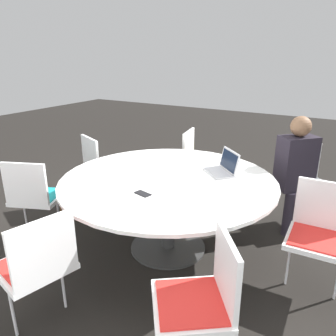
% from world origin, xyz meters
% --- Properties ---
extents(ground_plane, '(16.00, 16.00, 0.00)m').
position_xyz_m(ground_plane, '(0.00, 0.00, 0.00)').
color(ground_plane, black).
extents(conference_table, '(1.94, 1.94, 0.72)m').
position_xyz_m(conference_table, '(0.00, 0.00, 0.63)').
color(conference_table, '#333333').
rests_on(conference_table, ground_plane).
extents(chair_0, '(0.61, 0.61, 0.87)m').
position_xyz_m(chair_0, '(-1.04, -1.19, 0.53)').
color(chair_0, white).
rests_on(chair_0, ground_plane).
extents(chair_1, '(0.49, 0.51, 0.87)m').
position_xyz_m(chair_1, '(0.29, -1.25, 0.53)').
color(chair_1, white).
rests_on(chair_1, ground_plane).
extents(chair_2, '(0.57, 0.56, 0.87)m').
position_xyz_m(chair_2, '(1.20, -0.45, 0.53)').
color(chair_2, white).
rests_on(chair_2, ground_plane).
extents(chair_3, '(0.57, 0.55, 0.87)m').
position_xyz_m(chair_3, '(1.16, 0.54, 0.53)').
color(chair_3, white).
rests_on(chair_3, ground_plane).
extents(chair_4, '(0.51, 0.53, 0.87)m').
position_xyz_m(chair_4, '(0.24, 1.26, 0.53)').
color(chair_4, white).
rests_on(chair_4, ground_plane).
extents(chair_5, '(0.60, 0.60, 0.87)m').
position_xyz_m(chair_5, '(-0.81, 1.00, 0.53)').
color(chair_5, white).
rests_on(chair_5, ground_plane).
extents(chair_6, '(0.45, 0.43, 0.87)m').
position_xyz_m(chair_6, '(-1.28, -0.10, 0.53)').
color(chair_6, white).
rests_on(chair_6, ground_plane).
extents(person_0, '(0.41, 0.41, 1.22)m').
position_xyz_m(person_0, '(-0.94, -0.96, 0.72)').
color(person_0, '#231E28').
rests_on(person_0, ground_plane).
extents(laptop, '(0.39, 0.38, 0.21)m').
position_xyz_m(laptop, '(-0.38, -0.39, 0.78)').
color(laptop, silver).
rests_on(laptop, conference_table).
extents(cell_phone, '(0.15, 0.10, 0.01)m').
position_xyz_m(cell_phone, '(-0.00, 0.40, 0.73)').
color(cell_phone, black).
rests_on(cell_phone, conference_table).
extents(handbag, '(0.36, 0.16, 0.28)m').
position_xyz_m(handbag, '(1.33, -0.10, 0.14)').
color(handbag, '#513319').
rests_on(handbag, ground_plane).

